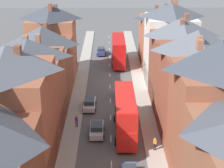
# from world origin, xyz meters

# --- Properties ---
(pavement_left) EXTENTS (2.20, 104.00, 0.14)m
(pavement_left) POSITION_xyz_m (-5.10, 38.00, 0.07)
(pavement_left) COLOR #A8A399
(pavement_left) RESTS_ON ground
(pavement_right) EXTENTS (2.20, 104.00, 0.14)m
(pavement_right) POSITION_xyz_m (5.10, 38.00, 0.07)
(pavement_right) COLOR #A8A399
(pavement_right) RESTS_ON ground
(centre_line_dashes) EXTENTS (0.14, 97.80, 0.01)m
(centre_line_dashes) POSITION_xyz_m (0.00, 36.00, 0.01)
(centre_line_dashes) COLOR silver
(centre_line_dashes) RESTS_ON ground
(terrace_row_left) EXTENTS (8.00, 68.71, 13.86)m
(terrace_row_left) POSITION_xyz_m (-10.19, 22.61, 6.14)
(terrace_row_left) COLOR #935138
(terrace_row_left) RESTS_ON ground
(terrace_row_right) EXTENTS (8.00, 79.34, 14.67)m
(terrace_row_right) POSITION_xyz_m (10.19, 26.76, 6.43)
(terrace_row_right) COLOR brown
(terrace_row_right) RESTS_ON ground
(double_decker_bus_lead) EXTENTS (2.74, 10.80, 5.30)m
(double_decker_bus_lead) POSITION_xyz_m (1.79, 60.84, 2.82)
(double_decker_bus_lead) COLOR red
(double_decker_bus_lead) RESTS_ON ground
(double_decker_bus_mid_street) EXTENTS (2.74, 10.80, 5.30)m
(double_decker_bus_mid_street) POSITION_xyz_m (1.79, 31.32, 2.82)
(double_decker_bus_mid_street) COLOR red
(double_decker_bus_mid_street) RESTS_ON ground
(car_near_blue) EXTENTS (1.90, 4.17, 1.63)m
(car_near_blue) POSITION_xyz_m (-1.80, 67.38, 0.82)
(car_near_blue) COLOR navy
(car_near_blue) RESTS_ON ground
(car_near_silver) EXTENTS (1.90, 4.55, 1.57)m
(car_near_silver) POSITION_xyz_m (-3.10, 39.14, 0.80)
(car_near_silver) COLOR silver
(car_near_silver) RESTS_ON ground
(car_mid_black) EXTENTS (1.90, 4.33, 1.62)m
(car_mid_black) POSITION_xyz_m (-1.80, 31.00, 0.82)
(car_mid_black) COLOR silver
(car_mid_black) RESTS_ON ground
(car_parked_left_b) EXTENTS (1.90, 3.89, 1.58)m
(car_parked_left_b) POSITION_xyz_m (1.80, 43.16, 0.80)
(car_parked_left_b) COLOR maroon
(car_parked_left_b) RESTS_ON ground
(pedestrian_far_left) EXTENTS (0.36, 0.22, 1.61)m
(pedestrian_far_left) POSITION_xyz_m (5.12, 26.94, 1.03)
(pedestrian_far_left) COLOR #23232D
(pedestrian_far_left) RESTS_ON pavement_right
(pedestrian_far_right) EXTENTS (0.36, 0.22, 1.61)m
(pedestrian_far_right) POSITION_xyz_m (-4.52, 32.94, 1.03)
(pedestrian_far_right) COLOR #3D4256
(pedestrian_far_right) RESTS_ON pavement_left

